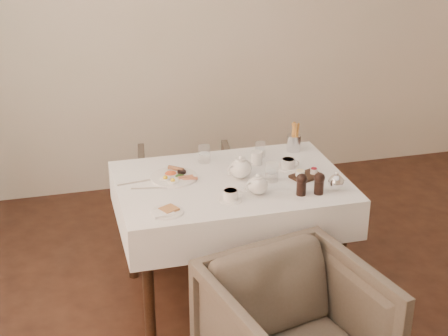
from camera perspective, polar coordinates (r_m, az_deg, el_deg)
name	(u,v)px	position (r m, az deg, el deg)	size (l,w,h in m)	color
table	(231,199)	(3.89, 0.60, -2.58)	(1.28, 0.88, 0.75)	black
armchair_far	(187,195)	(4.71, -3.12, -2.30)	(0.64, 0.66, 0.60)	#51473B
breakfast_plate	(174,176)	(3.88, -4.18, -0.69)	(0.27, 0.27, 0.03)	white
side_plate	(167,212)	(3.49, -4.80, -3.65)	(0.17, 0.16, 0.02)	white
teapot_centre	(240,167)	(3.84, 1.38, 0.09)	(0.18, 0.14, 0.14)	white
teapot_front	(258,184)	(3.66, 2.81, -1.32)	(0.15, 0.12, 0.12)	white
creamer	(256,158)	(4.03, 2.72, 0.86)	(0.07, 0.07, 0.08)	white
teacup_near	(231,196)	(3.60, 0.55, -2.33)	(0.12, 0.12, 0.06)	white
teacup_far	(288,164)	(3.99, 5.36, 0.31)	(0.12, 0.12, 0.06)	white
glass_left	(204,154)	(4.06, -1.65, 1.17)	(0.07, 0.07, 0.10)	silver
glass_mid	(272,172)	(3.82, 3.99, -0.36)	(0.07, 0.07, 0.10)	silver
glass_right	(260,150)	(4.14, 3.03, 1.54)	(0.06, 0.06, 0.09)	silver
condiment_board	(306,175)	(3.90, 6.84, -0.58)	(0.20, 0.17, 0.04)	black
pepper_mill_left	(301,184)	(3.67, 6.46, -1.35)	(0.06, 0.06, 0.12)	black
pepper_mill_right	(319,183)	(3.69, 7.91, -1.26)	(0.06, 0.06, 0.12)	black
silver_pot	(336,181)	(3.75, 9.29, -1.07)	(0.10, 0.08, 0.11)	white
fries_cup	(294,139)	(4.23, 5.82, 2.45)	(0.09, 0.09, 0.18)	silver
cutlery_fork	(135,183)	(3.84, -7.37, -1.21)	(0.02, 0.21, 0.00)	silver
cutlery_knife	(149,188)	(3.76, -6.25, -1.69)	(0.02, 0.20, 0.00)	silver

